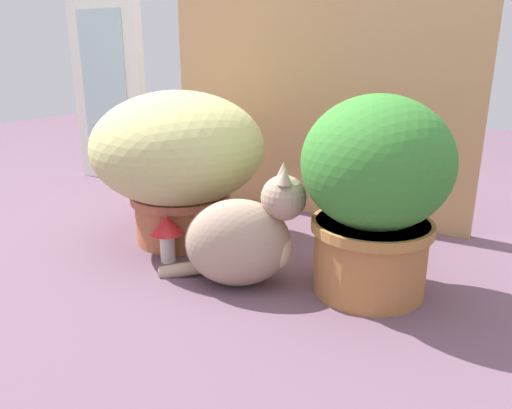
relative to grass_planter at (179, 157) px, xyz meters
The scene contains 7 objects.
ground_plane 0.37m from the grass_planter, 34.11° to the right, with size 6.00×6.00×0.00m, color #634759.
cardboard_backdrop 0.53m from the grass_planter, 61.86° to the left, with size 1.09×0.03×0.87m, color tan.
window_panel_white 0.85m from the grass_planter, 147.94° to the left, with size 0.38×0.05×0.83m.
grass_planter is the anchor object (origin of this frame).
leafy_planter 0.61m from the grass_planter, ahead, with size 0.34×0.34×0.47m.
cat 0.39m from the grass_planter, 27.61° to the right, with size 0.38×0.27×0.32m.
mushroom_ornament_red 0.24m from the grass_planter, 66.31° to the right, with size 0.09×0.09×0.13m.
Camera 1 is at (0.67, -0.98, 0.56)m, focal length 34.46 mm.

